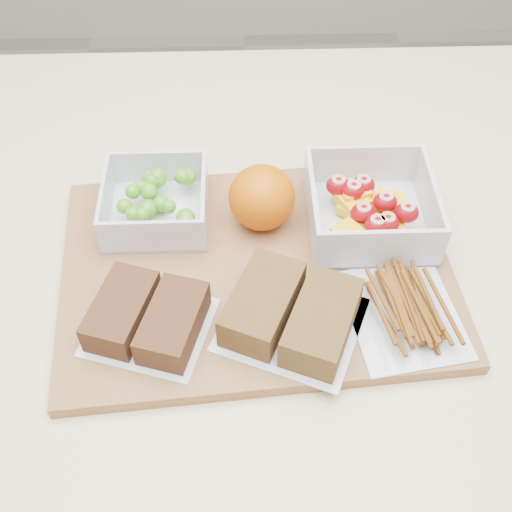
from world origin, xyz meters
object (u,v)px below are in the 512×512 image
object	(u,v)px
orange	(262,198)
cutting_board	(257,270)
grape_container	(157,202)
fruit_container	(369,210)
sandwich_bag_left	(148,317)
pretzel_bag	(405,307)
sandwich_bag_center	(292,314)

from	to	relation	value
orange	cutting_board	bearing A→B (deg)	-96.82
grape_container	fruit_container	bearing A→B (deg)	-5.24
fruit_container	sandwich_bag_left	world-z (taller)	fruit_container
orange	pretzel_bag	xyz separation A→B (m)	(0.14, -0.14, -0.02)
orange	pretzel_bag	world-z (taller)	orange
fruit_container	sandwich_bag_center	distance (m)	0.17
grape_container	fruit_container	world-z (taller)	fruit_container
grape_container	orange	size ratio (longest dim) A/B	1.55
orange	sandwich_bag_left	size ratio (longest dim) A/B	0.53
fruit_container	pretzel_bag	size ratio (longest dim) A/B	0.94
cutting_board	sandwich_bag_center	size ratio (longest dim) A/B	2.49
cutting_board	grape_container	world-z (taller)	grape_container
grape_container	sandwich_bag_center	size ratio (longest dim) A/B	0.69
sandwich_bag_left	pretzel_bag	size ratio (longest dim) A/B	0.97
orange	fruit_container	bearing A→B (deg)	-4.01
cutting_board	sandwich_bag_center	distance (m)	0.09
grape_container	orange	xyz separation A→B (m)	(0.12, -0.01, 0.02)
grape_container	orange	bearing A→B (deg)	-6.49
sandwich_bag_center	pretzel_bag	bearing A→B (deg)	4.41
cutting_board	sandwich_bag_left	distance (m)	0.14
grape_container	fruit_container	size ratio (longest dim) A/B	0.84
cutting_board	sandwich_bag_left	bearing A→B (deg)	-149.50
grape_container	sandwich_bag_left	bearing A→B (deg)	-89.91
cutting_board	fruit_container	distance (m)	0.14
cutting_board	fruit_container	size ratio (longest dim) A/B	3.05
grape_container	pretzel_bag	xyz separation A→B (m)	(0.26, -0.15, -0.01)
cutting_board	sandwich_bag_center	xyz separation A→B (m)	(0.03, -0.08, 0.03)
orange	sandwich_bag_center	bearing A→B (deg)	-80.55
grape_container	sandwich_bag_left	world-z (taller)	grape_container
orange	sandwich_bag_center	size ratio (longest dim) A/B	0.44
sandwich_bag_left	pretzel_bag	xyz separation A→B (m)	(0.26, 0.01, -0.00)
orange	pretzel_bag	size ratio (longest dim) A/B	0.51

